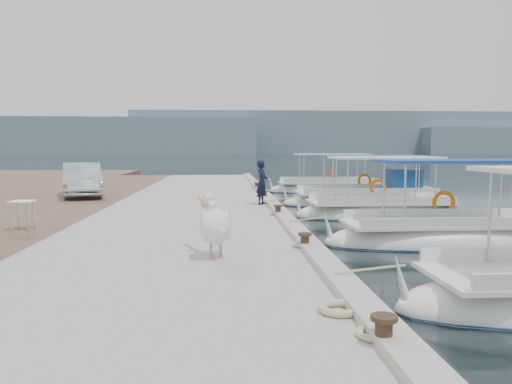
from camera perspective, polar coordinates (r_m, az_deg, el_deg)
ground at (r=13.74m, az=4.66°, el=-5.61°), size 400.00×400.00×0.00m
concrete_quay at (r=18.53m, az=-6.84°, el=-2.09°), size 6.00×40.00×0.50m
quay_curb at (r=18.55m, az=1.76°, el=-1.09°), size 0.44×40.00×0.12m
cobblestone_strip at (r=19.46m, az=-21.71°, el=-2.07°), size 4.00×40.00×0.50m
distant_hills at (r=217.23m, az=4.70°, el=6.33°), size 330.00×60.00×18.00m
fishing_caique_b at (r=14.21m, az=21.16°, el=-5.07°), size 6.75×2.19×2.83m
fishing_caique_c at (r=19.02m, az=13.88°, el=-2.40°), size 6.33×2.43×2.83m
fishing_caique_d at (r=23.01m, az=12.64°, el=-0.95°), size 7.58×2.62×2.83m
fishing_caique_e at (r=29.37m, az=8.27°, el=0.26°), size 7.04×2.24×2.83m
mooring_bollards at (r=15.06m, az=2.53°, el=-1.99°), size 0.28×20.28×0.33m
pelican at (r=9.31m, az=-4.72°, el=-3.76°), size 0.77×1.53×1.19m
fisherman at (r=18.06m, az=0.69°, el=1.11°), size 0.59×0.69×1.60m
parked_car at (r=22.35m, az=-19.25°, el=1.34°), size 2.68×4.54×1.41m
folding_table at (r=13.69m, az=-25.11°, el=-1.78°), size 0.55×0.55×0.73m
rope_coil at (r=6.42m, az=9.55°, el=-12.99°), size 0.54×0.54×0.10m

